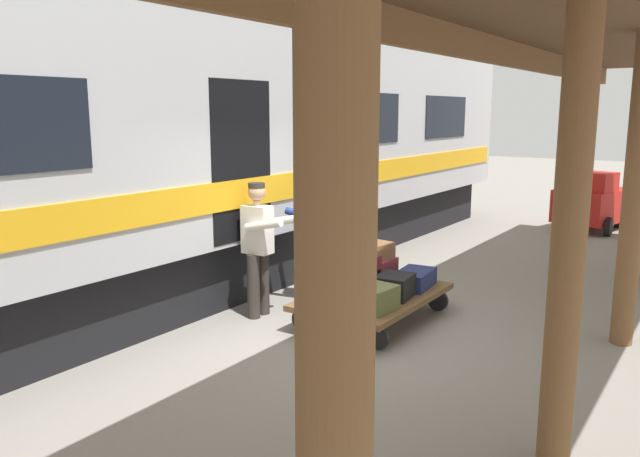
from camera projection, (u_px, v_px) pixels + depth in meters
name	position (u px, v px, depth m)	size (l,w,h in m)	color
ground_plane	(380.00, 342.00, 7.08)	(60.00, 60.00, 0.00)	gray
platform_canopy	(617.00, 28.00, 5.27)	(3.20, 15.70, 3.56)	brown
train_car	(160.00, 149.00, 8.63)	(3.02, 18.24, 4.00)	#B7BABF
luggage_cart	(374.00, 297.00, 7.76)	(1.29, 2.03, 0.35)	brown
suitcase_slate_roller	(354.00, 280.00, 7.88)	(0.38, 0.50, 0.25)	#4C515B
suitcase_olive_duffel	(372.00, 297.00, 7.11)	(0.49, 0.46, 0.28)	brown
suitcase_navy_fabric	(415.00, 279.00, 8.03)	(0.39, 0.64, 0.22)	navy
suitcase_tan_vintage	(330.00, 291.00, 7.43)	(0.43, 0.62, 0.24)	tan
suitcase_black_hardshell	(394.00, 286.00, 7.56)	(0.39, 0.47, 0.28)	black
suitcase_burgundy_valise	(376.00, 270.00, 8.33)	(0.43, 0.50, 0.29)	maroon
suitcase_teal_softside	(331.00, 273.00, 7.40)	(0.31, 0.44, 0.19)	#1E666B
suitcase_brown_leather	(375.00, 251.00, 8.31)	(0.36, 0.41, 0.22)	brown
suitcase_maroon_trunk	(358.00, 264.00, 7.84)	(0.42, 0.49, 0.18)	maroon
porter_in_overalls	(323.00, 237.00, 8.33)	(0.72, 0.52, 1.70)	navy
porter_by_door	(259.00, 245.00, 7.81)	(0.68, 0.44, 1.70)	#332D28
baggage_tug	(592.00, 202.00, 13.65)	(1.47, 1.91, 1.30)	#B21E19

